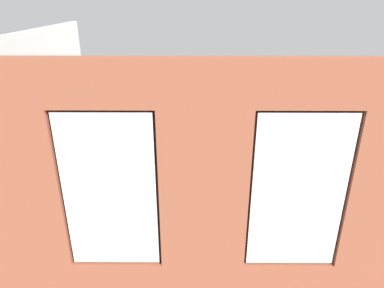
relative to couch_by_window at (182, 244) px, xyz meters
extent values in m
cube|color=brown|center=(-0.27, -2.17, -0.38)|extent=(6.59, 6.40, 0.10)
cube|color=#9E5138|center=(-0.27, 0.65, 1.18)|extent=(0.98, 0.16, 3.03)
cube|color=#9E5138|center=(-1.30, 0.65, -0.03)|extent=(1.08, 0.16, 0.60)
cube|color=#9E5138|center=(-1.30, 0.65, 2.45)|extent=(1.08, 0.16, 0.50)
cube|color=white|center=(-1.30, 0.69, 1.23)|extent=(1.02, 0.03, 1.87)
cube|color=#38281E|center=(-1.30, 0.63, 1.23)|extent=(1.08, 0.04, 1.93)
cube|color=#9E5138|center=(0.75, 0.65, -0.03)|extent=(1.08, 0.16, 0.60)
cube|color=#9E5138|center=(0.75, 0.65, 2.45)|extent=(1.08, 0.16, 0.50)
cube|color=white|center=(0.75, 0.69, 1.23)|extent=(1.02, 0.03, 1.87)
cube|color=#38281E|center=(0.75, 0.63, 1.23)|extent=(1.08, 0.04, 1.93)
cube|color=tan|center=(-0.27, 0.55, 0.24)|extent=(3.33, 0.24, 0.06)
cube|color=black|center=(-0.27, 0.56, 1.70)|extent=(0.54, 0.03, 0.69)
cube|color=#A33875|center=(-0.27, 0.54, 1.70)|extent=(0.48, 0.01, 0.63)
cube|color=white|center=(2.67, -1.97, 1.18)|extent=(0.10, 5.40, 3.03)
cube|color=black|center=(0.00, -0.05, -0.12)|extent=(2.08, 0.85, 0.42)
cube|color=black|center=(0.00, 0.27, 0.28)|extent=(2.08, 0.24, 0.38)
cube|color=black|center=(-0.93, -0.05, 0.19)|extent=(0.22, 0.85, 0.24)
cube|color=black|center=(0.93, -0.05, 0.19)|extent=(0.22, 0.85, 0.24)
cube|color=black|center=(-0.55, -0.09, 0.15)|extent=(0.50, 0.65, 0.12)
cube|color=black|center=(0.00, -0.09, 0.15)|extent=(0.50, 0.65, 0.12)
cube|color=black|center=(0.55, -0.09, 0.15)|extent=(0.50, 0.65, 0.12)
cube|color=black|center=(-2.52, -2.05, -0.12)|extent=(0.85, 1.93, 0.42)
cube|color=black|center=(-2.84, -2.05, 0.28)|extent=(0.24, 1.93, 0.38)
cube|color=black|center=(-2.52, -2.90, 0.19)|extent=(0.85, 0.22, 0.24)
cube|color=black|center=(-2.52, -1.20, 0.19)|extent=(0.85, 0.22, 0.24)
cube|color=black|center=(-2.48, -2.42, 0.15)|extent=(0.65, 0.68, 0.12)
cube|color=black|center=(-2.48, -1.68, 0.15)|extent=(0.65, 0.68, 0.12)
cube|color=#A87547|center=(0.20, -2.06, 0.11)|extent=(1.56, 0.88, 0.04)
cube|color=#A87547|center=(-0.51, -2.44, -0.12)|extent=(0.07, 0.07, 0.42)
cube|color=#A87547|center=(0.92, -2.44, -0.12)|extent=(0.07, 0.07, 0.42)
cube|color=#A87547|center=(-0.51, -1.68, -0.12)|extent=(0.07, 0.07, 0.42)
cube|color=#A87547|center=(0.92, -1.68, -0.12)|extent=(0.07, 0.07, 0.42)
cylinder|color=#4C4C51|center=(-0.22, -2.22, 0.17)|extent=(0.07, 0.07, 0.08)
cylinder|color=#9E5638|center=(0.40, -2.17, 0.16)|extent=(0.10, 0.10, 0.07)
sphere|color=#286B2D|center=(0.40, -2.17, 0.25)|extent=(0.12, 0.12, 0.12)
cube|color=#B2B2B7|center=(0.09, -1.93, 0.14)|extent=(0.10, 0.18, 0.02)
cube|color=black|center=(0.67, -1.93, 0.14)|extent=(0.07, 0.17, 0.02)
cube|color=#59595B|center=(0.20, -2.06, 0.14)|extent=(0.17, 0.07, 0.02)
cube|color=black|center=(2.37, -2.27, -0.04)|extent=(1.07, 0.42, 0.57)
cube|color=black|center=(2.37, -2.27, 0.26)|extent=(0.49, 0.20, 0.05)
cube|color=black|center=(2.37, -2.27, 0.32)|extent=(0.06, 0.04, 0.06)
cube|color=black|center=(2.37, -2.27, 0.69)|extent=(1.11, 0.04, 0.68)
cube|color=black|center=(2.37, -2.29, 0.69)|extent=(1.06, 0.01, 0.63)
cylinder|color=olive|center=(-0.06, -4.27, -0.19)|extent=(0.52, 0.52, 0.28)
ellipsoid|color=white|center=(-0.06, -4.27, 0.15)|extent=(1.14, 1.14, 0.46)
ellipsoid|color=navy|center=(0.02, -4.27, 0.27)|extent=(0.44, 0.44, 0.18)
cylinder|color=gray|center=(1.82, -1.29, -0.16)|extent=(0.30, 0.30, 0.34)
cylinder|color=brown|center=(1.82, -1.29, 0.22)|extent=(0.05, 0.05, 0.43)
cone|color=#3D8E42|center=(2.07, -1.26, 0.64)|extent=(0.60, 0.19, 0.51)
cone|color=#3D8E42|center=(1.97, -1.07, 0.63)|extent=(0.45, 0.58, 0.49)
cone|color=#3D8E42|center=(1.73, -1.13, 0.71)|extent=(0.37, 0.48, 0.61)
cone|color=#3D8E42|center=(1.64, -1.31, 0.71)|extent=(0.49, 0.21, 0.62)
cone|color=#3D8E42|center=(1.70, -1.46, 0.68)|extent=(0.41, 0.52, 0.58)
cone|color=#3D8E42|center=(1.94, -1.48, 0.67)|extent=(0.41, 0.54, 0.56)
cylinder|color=gray|center=(-0.97, -3.04, -0.24)|extent=(0.19, 0.19, 0.18)
cylinder|color=brown|center=(-0.97, -3.04, -0.11)|extent=(0.03, 0.03, 0.07)
ellipsoid|color=#1E5B28|center=(-0.97, -3.04, 0.08)|extent=(0.44, 0.44, 0.32)
cylinder|color=#47423D|center=(-2.17, -3.46, -0.22)|extent=(0.20, 0.20, 0.22)
cylinder|color=brown|center=(-2.17, -3.46, -0.04)|extent=(0.03, 0.03, 0.15)
ellipsoid|color=#286B2D|center=(-2.17, -3.46, 0.19)|extent=(0.34, 0.34, 0.32)
cylinder|color=#9E5638|center=(1.83, 0.10, -0.16)|extent=(0.29, 0.29, 0.35)
cylinder|color=brown|center=(1.83, 0.10, 0.15)|extent=(0.05, 0.05, 0.27)
cone|color=#286B2D|center=(2.04, 0.13, 0.44)|extent=(0.50, 0.20, 0.41)
cone|color=#286B2D|center=(1.83, 0.28, 0.47)|extent=(0.13, 0.45, 0.46)
cone|color=#286B2D|center=(1.66, 0.10, 0.48)|extent=(0.44, 0.13, 0.47)
cone|color=#286B2D|center=(1.87, -0.10, 0.44)|extent=(0.22, 0.51, 0.41)
cylinder|color=brown|center=(2.07, -4.32, -0.18)|extent=(0.25, 0.25, 0.29)
cylinder|color=brown|center=(2.07, -4.32, 0.03)|extent=(0.04, 0.04, 0.13)
ellipsoid|color=#286B2D|center=(2.07, -4.32, 0.26)|extent=(0.42, 0.42, 0.32)
cylinder|color=#9E5638|center=(-2.72, -4.37, -0.20)|extent=(0.25, 0.25, 0.26)
cylinder|color=brown|center=(-2.72, -4.37, 0.13)|extent=(0.05, 0.05, 0.39)
cone|color=#337F38|center=(-2.57, -4.39, 0.55)|extent=(0.42, 0.18, 0.51)
cone|color=#337F38|center=(-2.68, -4.16, 0.48)|extent=(0.22, 0.52, 0.41)
cone|color=#337F38|center=(-2.88, -4.40, 0.54)|extent=(0.43, 0.19, 0.50)
cone|color=#337F38|center=(-2.70, -4.52, 0.55)|extent=(0.17, 0.42, 0.51)
cylinder|color=gray|center=(-2.72, 0.10, -0.17)|extent=(0.28, 0.28, 0.31)
cylinder|color=brown|center=(-2.72, 0.10, 0.17)|extent=(0.05, 0.05, 0.37)
cone|color=#337F38|center=(-2.47, 0.06, 0.62)|extent=(0.64, 0.26, 0.64)
cone|color=#337F38|center=(-2.72, -0.13, 0.64)|extent=(0.18, 0.60, 0.67)
cone|color=#337F38|center=(-2.57, -0.07, 0.64)|extent=(0.51, 0.55, 0.68)
camera|label=1|loc=(-0.17, 3.89, 3.20)|focal=32.00mm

